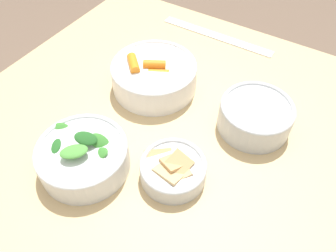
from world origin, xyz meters
TOP-DOWN VIEW (x-y plane):
  - dining_table at (0.00, 0.00)m, footprint 1.03×1.03m
  - bowl_carrots at (-0.16, 0.17)m, footprint 0.20×0.20m
  - bowl_greens at (-0.15, -0.09)m, footprint 0.17×0.17m
  - bowl_beans_hotdog at (0.09, 0.18)m, footprint 0.15×0.15m
  - bowl_cookies at (0.01, -0.02)m, footprint 0.13×0.12m
  - ruler at (-0.12, 0.43)m, footprint 0.33×0.03m

SIDE VIEW (x-z plane):
  - dining_table at x=0.00m, z-range 0.27..1.04m
  - ruler at x=-0.12m, z-range 0.77..0.77m
  - bowl_cookies at x=0.01m, z-range 0.77..0.82m
  - bowl_beans_hotdog at x=0.09m, z-range 0.77..0.83m
  - bowl_greens at x=-0.15m, z-range 0.76..0.85m
  - bowl_carrots at x=-0.16m, z-range 0.77..0.85m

